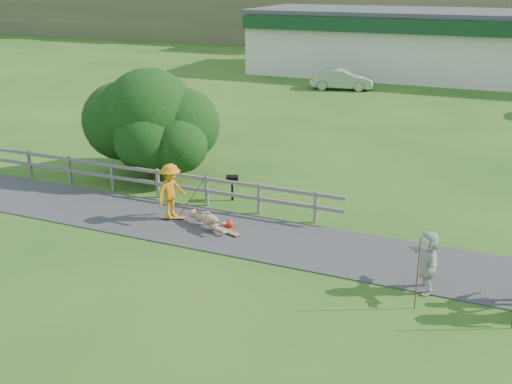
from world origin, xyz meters
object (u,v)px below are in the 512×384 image
Objects in this scene: skater_fallen at (208,220)px; tree at (151,133)px; car_silver at (342,79)px; spectator_d at (427,262)px; bbq at (232,188)px; skater_rider at (171,194)px.

skater_fallen is 6.10m from tree.
tree reaches higher than car_silver.
bbq is (-7.25, 3.87, -0.37)m from spectator_d.
skater_fallen is 7.09m from spectator_d.
car_silver is 0.73× the size of tree.
bbq is (4.15, -1.33, -1.29)m from tree.
skater_rider is at bearing -50.72° from tree.
tree reaches higher than bbq.
spectator_d is at bearing -87.05° from skater_rider.
car_silver is 4.68× the size of bbq.
car_silver is at bearing 14.41° from skater_rider.
skater_rider is 4.85m from tree.
bbq is (1.70, -22.51, -0.25)m from car_silver.
bbq is at bearing -12.29° from skater_rider.
spectator_d is (8.38, -1.50, -0.09)m from skater_rider.
skater_fallen is (1.43, -0.21, -0.62)m from skater_rider.
skater_fallen is at bearing -125.48° from spectator_d.
skater_fallen is 2.61m from bbq.
spectator_d reaches higher than car_silver.
skater_fallen is 0.29× the size of tree.
spectator_d is 0.38× the size of car_silver.
spectator_d is 0.28× the size of tree.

